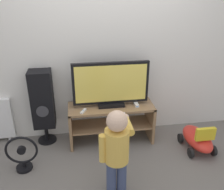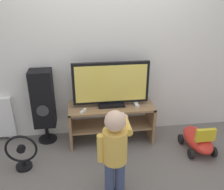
{
  "view_description": "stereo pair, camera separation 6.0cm",
  "coord_description": "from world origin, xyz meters",
  "px_view_note": "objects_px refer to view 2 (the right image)",
  "views": [
    {
      "loc": [
        -0.44,
        -2.76,
        2.06
      ],
      "look_at": [
        0.0,
        0.13,
        0.74
      ],
      "focal_mm": 40.0,
      "sensor_mm": 36.0,
      "label": 1
    },
    {
      "loc": [
        -0.38,
        -2.77,
        2.06
      ],
      "look_at": [
        0.0,
        0.13,
        0.74
      ],
      "focal_mm": 40.0,
      "sensor_mm": 36.0,
      "label": 2
    }
  ],
  "objects_px": {
    "remote_primary": "(83,111)",
    "speaker_tower": "(43,100)",
    "television": "(111,85)",
    "ride_on_toy": "(198,139)",
    "child": "(115,146)",
    "game_console": "(136,104)",
    "floor_fan": "(22,154)"
  },
  "relations": [
    {
      "from": "child",
      "to": "speaker_tower",
      "type": "distance_m",
      "value": 1.34
    },
    {
      "from": "game_console",
      "to": "television",
      "type": "bearing_deg",
      "value": 173.14
    },
    {
      "from": "game_console",
      "to": "floor_fan",
      "type": "xyz_separation_m",
      "value": [
        -1.47,
        -0.43,
        -0.35
      ]
    },
    {
      "from": "child",
      "to": "speaker_tower",
      "type": "bearing_deg",
      "value": 127.89
    },
    {
      "from": "television",
      "to": "ride_on_toy",
      "type": "relative_size",
      "value": 1.62
    },
    {
      "from": "ride_on_toy",
      "to": "child",
      "type": "bearing_deg",
      "value": -155.02
    },
    {
      "from": "remote_primary",
      "to": "speaker_tower",
      "type": "height_order",
      "value": "speaker_tower"
    },
    {
      "from": "television",
      "to": "remote_primary",
      "type": "height_order",
      "value": "television"
    },
    {
      "from": "television",
      "to": "floor_fan",
      "type": "relative_size",
      "value": 2.17
    },
    {
      "from": "television",
      "to": "floor_fan",
      "type": "distance_m",
      "value": 1.38
    },
    {
      "from": "remote_primary",
      "to": "child",
      "type": "xyz_separation_m",
      "value": [
        0.3,
        -0.82,
        0.02
      ]
    },
    {
      "from": "speaker_tower",
      "to": "floor_fan",
      "type": "distance_m",
      "value": 0.74
    },
    {
      "from": "floor_fan",
      "to": "game_console",
      "type": "bearing_deg",
      "value": 16.43
    },
    {
      "from": "game_console",
      "to": "speaker_tower",
      "type": "xyz_separation_m",
      "value": [
        -1.24,
        0.14,
        0.07
      ]
    },
    {
      "from": "remote_primary",
      "to": "floor_fan",
      "type": "distance_m",
      "value": 0.89
    },
    {
      "from": "child",
      "to": "ride_on_toy",
      "type": "relative_size",
      "value": 1.57
    },
    {
      "from": "speaker_tower",
      "to": "floor_fan",
      "type": "relative_size",
      "value": 2.26
    },
    {
      "from": "game_console",
      "to": "ride_on_toy",
      "type": "bearing_deg",
      "value": -25.07
    },
    {
      "from": "floor_fan",
      "to": "ride_on_toy",
      "type": "distance_m",
      "value": 2.24
    },
    {
      "from": "television",
      "to": "child",
      "type": "relative_size",
      "value": 1.04
    },
    {
      "from": "ride_on_toy",
      "to": "remote_primary",
      "type": "bearing_deg",
      "value": 169.86
    },
    {
      "from": "television",
      "to": "ride_on_toy",
      "type": "bearing_deg",
      "value": -19.9
    },
    {
      "from": "speaker_tower",
      "to": "ride_on_toy",
      "type": "relative_size",
      "value": 1.69
    },
    {
      "from": "game_console",
      "to": "child",
      "type": "bearing_deg",
      "value": -114.57
    },
    {
      "from": "ride_on_toy",
      "to": "game_console",
      "type": "bearing_deg",
      "value": 154.93
    },
    {
      "from": "remote_primary",
      "to": "speaker_tower",
      "type": "relative_size",
      "value": 0.12
    },
    {
      "from": "game_console",
      "to": "ride_on_toy",
      "type": "relative_size",
      "value": 0.28
    },
    {
      "from": "speaker_tower",
      "to": "floor_fan",
      "type": "bearing_deg",
      "value": -111.41
    },
    {
      "from": "floor_fan",
      "to": "ride_on_toy",
      "type": "xyz_separation_m",
      "value": [
        2.24,
        0.07,
        -0.05
      ]
    },
    {
      "from": "child",
      "to": "speaker_tower",
      "type": "xyz_separation_m",
      "value": [
        -0.82,
        1.06,
        0.06
      ]
    },
    {
      "from": "television",
      "to": "floor_fan",
      "type": "xyz_separation_m",
      "value": [
        -1.13,
        -0.47,
        -0.63
      ]
    },
    {
      "from": "remote_primary",
      "to": "speaker_tower",
      "type": "xyz_separation_m",
      "value": [
        -0.53,
        0.23,
        0.07
      ]
    }
  ]
}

